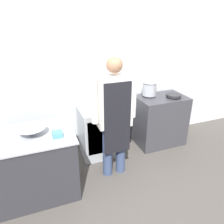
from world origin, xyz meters
name	(u,v)px	position (x,y,z in m)	size (l,w,h in m)	color
ground_plane	(137,216)	(0.00, 0.00, 0.00)	(14.00, 14.00, 0.00)	#4C4742
wall_back	(92,72)	(0.00, 1.78, 1.35)	(8.00, 0.05, 2.70)	silver
prep_counter	(36,164)	(-1.06, 0.86, 0.44)	(1.02, 0.79, 0.87)	#2D2D33
stove	(159,120)	(1.14, 1.40, 0.45)	(0.86, 0.61, 0.93)	#38383D
fridge_unit	(98,131)	(-0.03, 1.45, 0.42)	(0.58, 0.56, 0.83)	#A8ADB2
person_cook	(114,113)	(0.03, 0.85, 1.00)	(0.64, 0.24, 1.75)	#38476B
mixing_bowl	(31,131)	(-1.05, 0.85, 0.92)	(0.35, 0.35, 0.10)	#9EA0A8
plastic_tub	(57,134)	(-0.76, 0.70, 0.90)	(0.12, 0.12, 0.07)	teal
stock_pot	(149,88)	(0.94, 1.51, 1.05)	(0.24, 0.24, 0.25)	#9EA0A8
saute_pan	(174,95)	(1.31, 1.29, 0.95)	(0.26, 0.26, 0.04)	#262628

